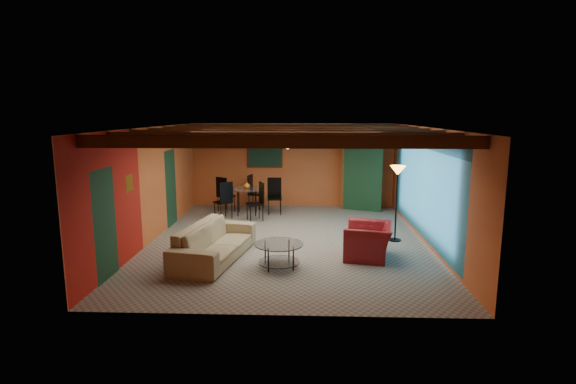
{
  "coord_description": "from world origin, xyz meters",
  "views": [
    {
      "loc": [
        0.4,
        -10.27,
        3.03
      ],
      "look_at": [
        0.0,
        0.2,
        1.15
      ],
      "focal_mm": 27.62,
      "sensor_mm": 36.0,
      "label": 1
    }
  ],
  "objects_px": {
    "armoire": "(361,177)",
    "potted_plant": "(363,137)",
    "vase": "(247,175)",
    "armchair": "(369,241)",
    "coffee_table": "(279,255)",
    "floor_lamp": "(396,204)",
    "dining_table": "(247,196)",
    "sofa": "(215,242)"
  },
  "relations": [
    {
      "from": "armoire",
      "to": "vase",
      "type": "bearing_deg",
      "value": -145.18
    },
    {
      "from": "sofa",
      "to": "vase",
      "type": "relative_size",
      "value": 12.37
    },
    {
      "from": "sofa",
      "to": "armchair",
      "type": "height_order",
      "value": "sofa"
    },
    {
      "from": "dining_table",
      "to": "potted_plant",
      "type": "xyz_separation_m",
      "value": [
        3.53,
        0.96,
        1.74
      ]
    },
    {
      "from": "armchair",
      "to": "sofa",
      "type": "bearing_deg",
      "value": -74.54
    },
    {
      "from": "sofa",
      "to": "potted_plant",
      "type": "bearing_deg",
      "value": -24.69
    },
    {
      "from": "coffee_table",
      "to": "armoire",
      "type": "relative_size",
      "value": 0.48
    },
    {
      "from": "armchair",
      "to": "potted_plant",
      "type": "distance_m",
      "value": 5.28
    },
    {
      "from": "armchair",
      "to": "dining_table",
      "type": "relative_size",
      "value": 0.52
    },
    {
      "from": "floor_lamp",
      "to": "potted_plant",
      "type": "relative_size",
      "value": 3.61
    },
    {
      "from": "armchair",
      "to": "vase",
      "type": "distance_m",
      "value": 5.08
    },
    {
      "from": "armoire",
      "to": "floor_lamp",
      "type": "xyz_separation_m",
      "value": [
        0.38,
        -3.61,
        -0.11
      ]
    },
    {
      "from": "coffee_table",
      "to": "dining_table",
      "type": "bearing_deg",
      "value": 104.98
    },
    {
      "from": "potted_plant",
      "to": "vase",
      "type": "height_order",
      "value": "potted_plant"
    },
    {
      "from": "vase",
      "to": "coffee_table",
      "type": "bearing_deg",
      "value": -75.02
    },
    {
      "from": "armchair",
      "to": "floor_lamp",
      "type": "height_order",
      "value": "floor_lamp"
    },
    {
      "from": "sofa",
      "to": "armoire",
      "type": "distance_m",
      "value": 6.33
    },
    {
      "from": "potted_plant",
      "to": "vase",
      "type": "relative_size",
      "value": 2.44
    },
    {
      "from": "armoire",
      "to": "vase",
      "type": "height_order",
      "value": "armoire"
    },
    {
      "from": "armchair",
      "to": "coffee_table",
      "type": "xyz_separation_m",
      "value": [
        -1.86,
        -0.68,
        -0.11
      ]
    },
    {
      "from": "dining_table",
      "to": "sofa",
      "type": "bearing_deg",
      "value": -91.82
    },
    {
      "from": "potted_plant",
      "to": "vase",
      "type": "distance_m",
      "value": 3.82
    },
    {
      "from": "dining_table",
      "to": "floor_lamp",
      "type": "xyz_separation_m",
      "value": [
        3.91,
        -2.65,
        0.36
      ]
    },
    {
      "from": "dining_table",
      "to": "vase",
      "type": "distance_m",
      "value": 0.65
    },
    {
      "from": "floor_lamp",
      "to": "vase",
      "type": "relative_size",
      "value": 8.81
    },
    {
      "from": "sofa",
      "to": "floor_lamp",
      "type": "height_order",
      "value": "floor_lamp"
    },
    {
      "from": "floor_lamp",
      "to": "potted_plant",
      "type": "bearing_deg",
      "value": 95.96
    },
    {
      "from": "dining_table",
      "to": "floor_lamp",
      "type": "relative_size",
      "value": 1.16
    },
    {
      "from": "armoire",
      "to": "floor_lamp",
      "type": "height_order",
      "value": "armoire"
    },
    {
      "from": "armoire",
      "to": "coffee_table",
      "type": "bearing_deg",
      "value": -92.8
    },
    {
      "from": "armoire",
      "to": "potted_plant",
      "type": "bearing_deg",
      "value": 0.0
    },
    {
      "from": "sofa",
      "to": "coffee_table",
      "type": "distance_m",
      "value": 1.44
    },
    {
      "from": "dining_table",
      "to": "potted_plant",
      "type": "bearing_deg",
      "value": 15.2
    },
    {
      "from": "dining_table",
      "to": "coffee_table",
      "type": "bearing_deg",
      "value": -75.02
    },
    {
      "from": "sofa",
      "to": "dining_table",
      "type": "relative_size",
      "value": 1.21
    },
    {
      "from": "armoire",
      "to": "dining_table",
      "type": "bearing_deg",
      "value": -145.18
    },
    {
      "from": "armoire",
      "to": "potted_plant",
      "type": "distance_m",
      "value": 1.27
    },
    {
      "from": "dining_table",
      "to": "vase",
      "type": "bearing_deg",
      "value": 0.0
    },
    {
      "from": "armoire",
      "to": "armchair",
      "type": "bearing_deg",
      "value": -75.45
    },
    {
      "from": "floor_lamp",
      "to": "sofa",
      "type": "bearing_deg",
      "value": -159.47
    },
    {
      "from": "coffee_table",
      "to": "floor_lamp",
      "type": "distance_m",
      "value": 3.38
    },
    {
      "from": "coffee_table",
      "to": "floor_lamp",
      "type": "relative_size",
      "value": 0.53
    }
  ]
}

